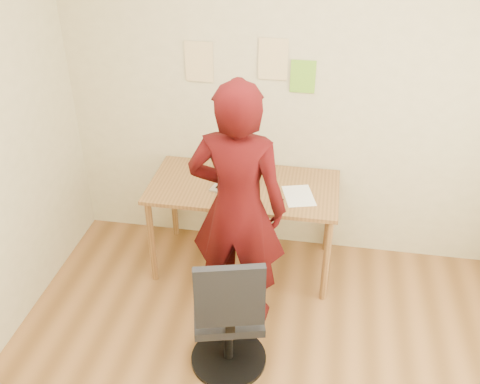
% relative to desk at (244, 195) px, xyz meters
% --- Properties ---
extents(room, '(3.58, 3.58, 2.78)m').
position_rel_desk_xyz_m(room, '(0.31, -1.38, 0.70)').
color(room, brown).
rests_on(room, ground).
extents(desk, '(1.40, 0.70, 0.74)m').
position_rel_desk_xyz_m(desk, '(0.00, 0.00, 0.00)').
color(desk, olive).
rests_on(desk, ground).
extents(laptop, '(0.36, 0.33, 0.22)m').
position_rel_desk_xyz_m(laptop, '(-0.05, -0.01, 0.14)').
color(laptop, '#ACACB3').
rests_on(laptop, desk).
extents(paper_sheet, '(0.27, 0.33, 0.00)m').
position_rel_desk_xyz_m(paper_sheet, '(0.41, -0.08, 0.09)').
color(paper_sheet, white).
rests_on(paper_sheet, desk).
extents(phone, '(0.07, 0.12, 0.01)m').
position_rel_desk_xyz_m(phone, '(0.28, -0.21, 0.09)').
color(phone, black).
rests_on(phone, desk).
extents(wall_note_left, '(0.21, 0.00, 0.30)m').
position_rel_desk_xyz_m(wall_note_left, '(-0.39, 0.36, 0.89)').
color(wall_note_left, '#E7C78A').
rests_on(wall_note_left, room).
extents(wall_note_mid, '(0.21, 0.00, 0.30)m').
position_rel_desk_xyz_m(wall_note_mid, '(0.15, 0.36, 0.93)').
color(wall_note_mid, '#E7C78A').
rests_on(wall_note_mid, room).
extents(wall_note_right, '(0.18, 0.00, 0.24)m').
position_rel_desk_xyz_m(wall_note_right, '(0.37, 0.36, 0.82)').
color(wall_note_right, '#74BB2A').
rests_on(wall_note_right, room).
extents(office_chair, '(0.51, 0.52, 0.95)m').
position_rel_desk_xyz_m(office_chair, '(0.08, -1.05, -0.25)').
color(office_chair, black).
rests_on(office_chair, ground).
extents(person, '(0.66, 0.45, 1.76)m').
position_rel_desk_xyz_m(person, '(0.05, -0.53, 0.23)').
color(person, '#3B0808').
rests_on(person, ground).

